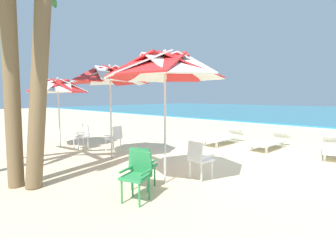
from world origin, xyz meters
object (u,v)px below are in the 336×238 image
(palm_tree_1, at_px, (7,37))
(plastic_chair_1, at_px, (142,165))
(plastic_chair_2, at_px, (138,173))
(beach_umbrella_1, at_px, (110,76))
(beach_umbrella_0, at_px, (165,68))
(plastic_chair_0, at_px, (199,157))
(sun_lounger_0, at_px, (334,147))
(beach_umbrella_2, at_px, (58,87))
(sun_lounger_2, at_px, (224,137))
(palm_tree_2, at_px, (37,49))
(sun_lounger_1, at_px, (270,141))
(plastic_chair_3, at_px, (115,137))
(plastic_chair_4, at_px, (83,135))

(palm_tree_1, bearing_deg, plastic_chair_1, 39.33)
(plastic_chair_2, distance_m, beach_umbrella_1, 3.74)
(beach_umbrella_0, bearing_deg, palm_tree_1, -133.95)
(plastic_chair_0, distance_m, sun_lounger_0, 4.96)
(beach_umbrella_2, bearing_deg, sun_lounger_2, 48.44)
(beach_umbrella_1, relative_size, palm_tree_2, 0.61)
(sun_lounger_1, bearing_deg, sun_lounger_0, 5.59)
(sun_lounger_1, relative_size, sun_lounger_2, 1.01)
(plastic_chair_2, height_order, sun_lounger_2, plastic_chair_2)
(beach_umbrella_2, bearing_deg, sun_lounger_0, 33.98)
(plastic_chair_1, xyz_separation_m, palm_tree_2, (-1.70, -1.25, 2.29))
(plastic_chair_0, bearing_deg, palm_tree_2, -131.06)
(plastic_chair_3, xyz_separation_m, beach_umbrella_2, (-2.03, -0.97, 1.70))
(plastic_chair_2, bearing_deg, beach_umbrella_2, 169.11)
(plastic_chair_1, xyz_separation_m, sun_lounger_2, (-1.21, 5.32, -0.22))
(palm_tree_1, xyz_separation_m, palm_tree_2, (0.34, 0.42, -0.21))
(beach_umbrella_1, distance_m, palm_tree_2, 2.46)
(sun_lounger_0, distance_m, sun_lounger_1, 1.89)
(beach_umbrella_1, relative_size, plastic_chair_3, 3.22)
(plastic_chair_0, relative_size, sun_lounger_1, 0.40)
(plastic_chair_4, bearing_deg, palm_tree_1, -49.14)
(beach_umbrella_1, distance_m, plastic_chair_4, 2.73)
(plastic_chair_4, bearing_deg, palm_tree_2, -40.80)
(plastic_chair_3, relative_size, beach_umbrella_2, 0.34)
(sun_lounger_0, relative_size, sun_lounger_1, 1.02)
(sun_lounger_2, distance_m, palm_tree_1, 7.55)
(sun_lounger_1, height_order, sun_lounger_2, same)
(palm_tree_2, bearing_deg, beach_umbrella_2, 151.60)
(beach_umbrella_1, xyz_separation_m, plastic_chair_3, (-0.73, 0.63, -1.94))
(beach_umbrella_2, height_order, sun_lounger_0, beach_umbrella_2)
(beach_umbrella_2, xyz_separation_m, palm_tree_2, (3.60, -1.95, 0.59))
(plastic_chair_1, xyz_separation_m, sun_lounger_1, (0.47, 5.67, -0.22))
(plastic_chair_2, distance_m, palm_tree_2, 3.18)
(plastic_chair_0, xyz_separation_m, beach_umbrella_2, (-5.79, -0.56, 1.70))
(plastic_chair_4, xyz_separation_m, sun_lounger_0, (6.81, 4.72, -0.22))
(plastic_chair_3, relative_size, palm_tree_2, 0.19)
(plastic_chair_3, xyz_separation_m, plastic_chair_4, (-1.19, -0.53, 0.00))
(sun_lounger_2, bearing_deg, beach_umbrella_1, -107.33)
(beach_umbrella_0, height_order, plastic_chair_2, beach_umbrella_0)
(plastic_chair_1, distance_m, sun_lounger_1, 5.70)
(plastic_chair_3, distance_m, palm_tree_2, 4.03)
(beach_umbrella_1, relative_size, sun_lounger_2, 1.28)
(plastic_chair_3, relative_size, sun_lounger_1, 0.40)
(beach_umbrella_1, distance_m, palm_tree_1, 2.81)
(sun_lounger_1, bearing_deg, plastic_chair_4, -137.39)
(plastic_chair_4, distance_m, sun_lounger_2, 5.31)
(beach_umbrella_2, bearing_deg, sun_lounger_1, 40.75)
(beach_umbrella_2, height_order, sun_lounger_1, beach_umbrella_2)
(plastic_chair_0, xyz_separation_m, plastic_chair_2, (-0.16, -1.65, 0.00))
(beach_umbrella_0, height_order, beach_umbrella_2, beach_umbrella_0)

